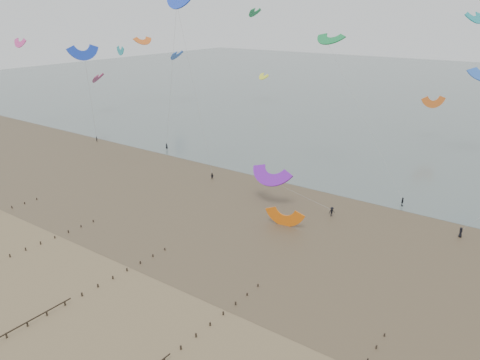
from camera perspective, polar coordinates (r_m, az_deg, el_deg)
name	(u,v)px	position (r m, az deg, el deg)	size (l,w,h in m)	color
ground	(87,275)	(73.05, -18.17, -10.92)	(500.00, 500.00, 0.00)	brown
sea_and_shore	(213,196)	(96.81, -3.28, -2.02)	(500.00, 665.00, 0.03)	#475654
kitesurfer_lead	(97,139)	(143.22, -17.07, 4.80)	(0.56, 0.37, 1.53)	black
kitesurfers	(399,206)	(94.62, 18.81, -3.08)	(95.97, 19.78, 1.88)	black
grounded_kite	(284,225)	(84.46, 5.41, -5.54)	(6.16, 3.23, 4.70)	orange
kites_airborne	(326,70)	(133.79, 10.46, 13.07)	(223.79, 108.08, 39.04)	#F8FF2A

